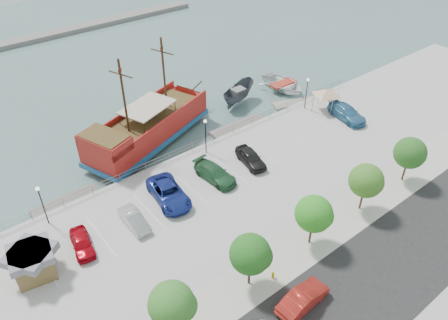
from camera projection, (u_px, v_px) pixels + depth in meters
ground at (243, 188)px, 45.56m from camera, size 160.00×160.00×0.00m
street at (373, 280)px, 34.88m from camera, size 100.00×8.00×0.04m
sidewalk at (317, 237)px, 38.65m from camera, size 100.00×4.00×0.05m
seawall_railing at (199, 143)px, 49.57m from camera, size 50.00×0.06×1.00m
far_shore at (100, 23)px, 84.99m from camera, size 40.00×3.00×0.80m
pirate_ship at (156, 123)px, 52.06m from camera, size 20.01×11.62×12.43m
patrol_boat at (238, 95)px, 59.40m from camera, size 6.85×4.37×2.48m
speedboat at (283, 85)px, 62.86m from camera, size 5.38×7.45×1.53m
dock_west at (66, 202)px, 43.52m from camera, size 6.87×2.12×0.39m
dock_mid at (239, 127)px, 54.78m from camera, size 7.86×2.48×0.45m
dock_east at (296, 103)px, 59.86m from camera, size 6.66×3.90×0.37m
shed at (33, 262)px, 34.58m from camera, size 3.74×3.74×2.66m
canopy_tent at (327, 89)px, 55.16m from camera, size 5.26×5.26×3.35m
street_sedan at (303, 299)px, 32.57m from camera, size 4.77×1.97×1.53m
fire_hydrant at (273, 275)px, 34.87m from camera, size 0.24×0.24×0.68m
lamp_post_left at (41, 199)px, 38.33m from camera, size 0.36×0.36×4.28m
lamp_post_mid at (206, 130)px, 47.32m from camera, size 0.36×0.36×4.28m
lamp_post_right at (307, 88)px, 55.31m from camera, size 0.36×0.36×4.28m
tree_b at (174, 304)px, 29.24m from camera, size 3.30×3.20×5.00m
tree_c at (252, 255)px, 32.74m from camera, size 3.30×3.20×5.00m
tree_d at (315, 214)px, 36.23m from camera, size 3.30×3.20×5.00m
tree_e at (368, 181)px, 39.73m from camera, size 3.30×3.20×5.00m
tree_f at (411, 154)px, 43.22m from camera, size 3.30×3.20×5.00m
parked_car_a at (82, 243)px, 37.17m from camera, size 2.34×4.23×1.36m
parked_car_b at (134, 220)px, 39.47m from camera, size 1.47×4.09×1.34m
parked_car_c at (169, 193)px, 42.15m from camera, size 3.62×6.35×1.67m
parked_car_d at (215, 173)px, 44.78m from camera, size 2.54×5.35×1.51m
parked_car_e at (251, 158)px, 46.95m from camera, size 2.64×4.81×1.55m
parked_car_h at (347, 113)px, 54.50m from camera, size 3.26×6.00×1.65m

